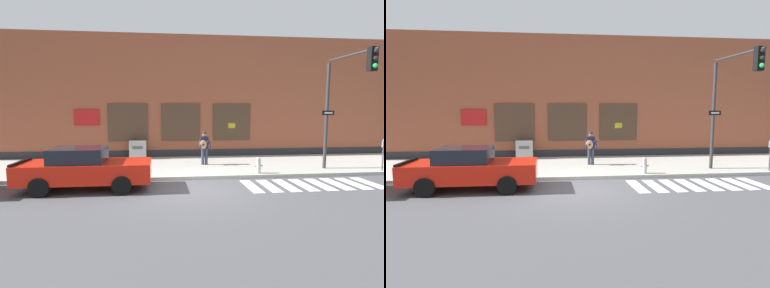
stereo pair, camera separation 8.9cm
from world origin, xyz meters
The scene contains 10 objects.
ground_plane centered at (0.00, 0.00, 0.00)m, with size 160.00×160.00×0.00m, color #4C4C51.
sidewalk centered at (0.00, 4.18, 0.07)m, with size 28.00×5.45×0.14m.
building_backdrop centered at (0.00, 8.90, 3.58)m, with size 28.00×4.06×7.17m.
crosswalk centered at (4.57, 0.15, 0.01)m, with size 5.20×1.90×0.01m.
red_car centered at (-3.95, 0.43, 0.77)m, with size 4.60×1.99×1.53m.
busker centered at (0.97, 4.10, 1.09)m, with size 0.71×0.55×1.67m.
traffic_light centered at (6.53, 1.45, 3.64)m, with size 0.60×2.98×5.05m.
parking_meter centered at (8.82, 1.81, 1.09)m, with size 0.13×0.11×1.44m.
utility_box centered at (-2.47, 6.45, 0.65)m, with size 0.94×0.70×1.01m.
fire_hydrant centered at (2.99, 1.80, 0.49)m, with size 0.38×0.20×0.70m.
Camera 1 is at (-1.28, -10.57, 2.86)m, focal length 28.00 mm.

